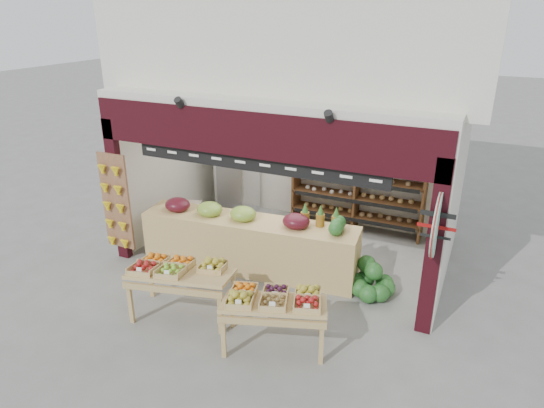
% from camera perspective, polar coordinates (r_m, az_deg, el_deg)
% --- Properties ---
extents(ground, '(60.00, 60.00, 0.00)m').
position_cam_1_polar(ground, '(9.12, 0.94, -6.67)').
color(ground, slate).
rests_on(ground, ground).
extents(shop_structure, '(6.36, 5.12, 5.40)m').
position_cam_1_polar(shop_structure, '(9.50, 5.24, 19.20)').
color(shop_structure, beige).
rests_on(shop_structure, ground).
extents(banana_board, '(0.60, 0.15, 1.80)m').
position_cam_1_polar(banana_board, '(9.15, -17.97, -0.01)').
color(banana_board, '#906041').
rests_on(banana_board, ground).
extents(gift_sign, '(0.04, 0.93, 0.92)m').
position_cam_1_polar(gift_sign, '(6.74, 18.82, -2.28)').
color(gift_sign, '#ACD8C1').
rests_on(gift_sign, ground).
extents(back_shelving, '(2.76, 0.45, 1.73)m').
position_cam_1_polar(back_shelving, '(10.15, 10.02, 2.57)').
color(back_shelving, brown).
rests_on(back_shelving, ground).
extents(refrigerator, '(0.79, 0.79, 1.94)m').
position_cam_1_polar(refrigerator, '(10.91, -4.11, 3.81)').
color(refrigerator, silver).
rests_on(refrigerator, ground).
extents(cardboard_stack, '(1.01, 0.77, 0.65)m').
position_cam_1_polar(cardboard_stack, '(10.28, -8.26, -1.94)').
color(cardboard_stack, silver).
rests_on(cardboard_stack, ground).
extents(mid_counter, '(3.91, 1.12, 1.19)m').
position_cam_1_polar(mid_counter, '(8.64, -2.80, -4.53)').
color(mid_counter, tan).
rests_on(mid_counter, ground).
extents(display_table_left, '(1.66, 1.17, 0.97)m').
position_cam_1_polar(display_table_left, '(7.47, -11.26, -7.60)').
color(display_table_left, tan).
rests_on(display_table_left, ground).
extents(display_table_right, '(1.60, 1.21, 0.93)m').
position_cam_1_polar(display_table_right, '(6.69, 0.29, -11.26)').
color(display_table_right, tan).
rests_on(display_table_right, ground).
extents(watermelon_pile, '(0.79, 0.76, 0.58)m').
position_cam_1_polar(watermelon_pile, '(8.21, 11.59, -9.03)').
color(watermelon_pile, '#174518').
rests_on(watermelon_pile, ground).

